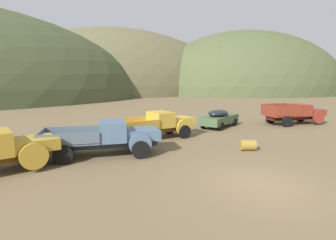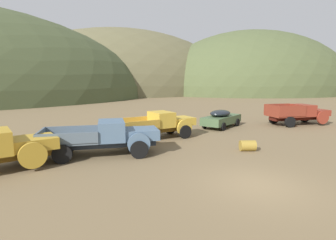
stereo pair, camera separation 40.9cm
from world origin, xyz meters
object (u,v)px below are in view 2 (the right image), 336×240
Objects in this scene: truck_faded_yellow at (160,124)px; car_weathered_green at (222,118)px; truck_rust_red at (301,114)px; truck_chalk_blue at (110,137)px; oil_drum_spare at (248,146)px.

truck_faded_yellow reaches higher than car_weathered_green.
truck_rust_red is (7.20, -2.97, 0.21)m from car_weathered_green.
car_weathered_green is 7.79m from truck_rust_red.
oil_drum_spare is at bearing -7.84° from truck_chalk_blue.
truck_chalk_blue is at bearing -160.40° from truck_rust_red.
truck_rust_red reaches higher than oil_drum_spare.
oil_drum_spare is (7.03, -3.62, -0.69)m from truck_chalk_blue.
truck_faded_yellow is 14.33m from truck_rust_red.
car_weathered_green reaches higher than oil_drum_spare.
car_weathered_green is 4.73× the size of oil_drum_spare.
truck_chalk_blue and truck_faded_yellow have the same top height.
car_weathered_green is at bearing 56.27° from oil_drum_spare.
truck_faded_yellow is 7.05m from car_weathered_green.
truck_chalk_blue is 1.29× the size of car_weathered_green.
car_weathered_green is 0.84× the size of truck_rust_red.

